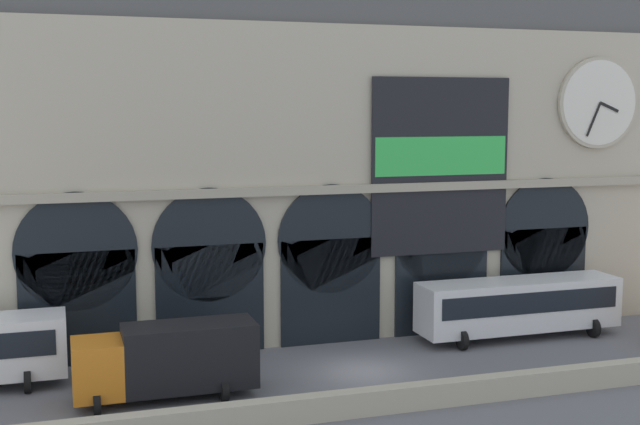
# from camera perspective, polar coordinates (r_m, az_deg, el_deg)

# --- Properties ---
(ground_plane) EXTENTS (200.00, 200.00, 0.00)m
(ground_plane) POSITION_cam_1_polar(r_m,az_deg,el_deg) (38.98, 3.08, -10.83)
(ground_plane) COLOR slate
(quay_parapet_wall) EXTENTS (90.00, 0.70, 1.01)m
(quay_parapet_wall) POSITION_cam_1_polar(r_m,az_deg,el_deg) (34.36, 6.16, -12.48)
(quay_parapet_wall) COLOR #B2A891
(quay_parapet_wall) RESTS_ON ground
(station_building) EXTENTS (38.66, 5.61, 19.43)m
(station_building) POSITION_cam_1_polar(r_m,az_deg,el_deg) (44.34, -0.26, 3.85)
(station_building) COLOR #B2A891
(station_building) RESTS_ON ground
(box_truck_midwest) EXTENTS (7.50, 2.91, 3.12)m
(box_truck_midwest) POSITION_cam_1_polar(r_m,az_deg,el_deg) (35.55, -10.38, -9.86)
(box_truck_midwest) COLOR orange
(box_truck_midwest) RESTS_ON ground
(bus_mideast) EXTENTS (11.00, 3.25, 3.10)m
(bus_mideast) POSITION_cam_1_polar(r_m,az_deg,el_deg) (45.13, 13.49, -6.17)
(bus_mideast) COLOR white
(bus_mideast) RESTS_ON ground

